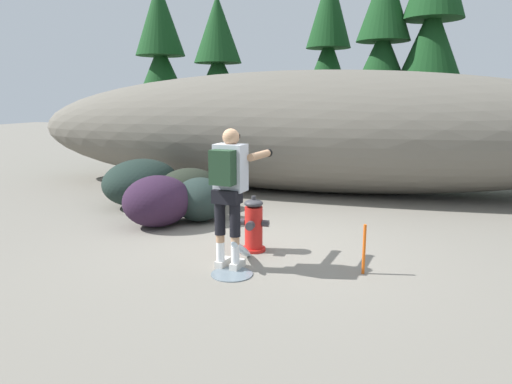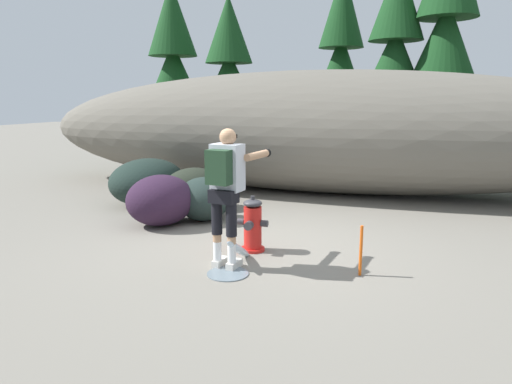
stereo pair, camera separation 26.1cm
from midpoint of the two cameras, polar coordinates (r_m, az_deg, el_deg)
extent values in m
cube|color=slate|center=(6.48, 1.64, -7.02)|extent=(56.00, 56.00, 0.04)
ellipsoid|color=#666056|center=(10.33, 8.53, 7.35)|extent=(13.59, 3.20, 2.63)
cylinder|color=red|center=(6.35, 0.78, -7.02)|extent=(0.33, 0.33, 0.04)
cylinder|color=red|center=(6.26, 0.79, -4.38)|extent=(0.24, 0.24, 0.57)
ellipsoid|color=#333338|center=(6.18, 0.80, -1.40)|extent=(0.25, 0.25, 0.10)
cylinder|color=#333338|center=(6.16, 0.80, -0.72)|extent=(0.06, 0.06, 0.05)
cylinder|color=#333338|center=(6.29, -0.65, -3.65)|extent=(0.09, 0.09, 0.09)
cylinder|color=#333338|center=(6.20, 2.26, -3.90)|extent=(0.09, 0.09, 0.09)
cylinder|color=#333338|center=(6.09, 0.32, -4.16)|extent=(0.11, 0.09, 0.11)
ellipsoid|color=silver|center=(5.81, -0.84, -7.08)|extent=(0.10, 0.80, 0.50)
cylinder|color=slate|center=(5.54, -2.12, -10.01)|extent=(0.49, 0.49, 0.01)
cube|color=beige|center=(5.79, -3.14, -8.62)|extent=(0.13, 0.27, 0.09)
cylinder|color=white|center=(5.69, -3.46, -7.24)|extent=(0.10, 0.10, 0.24)
cylinder|color=tan|center=(5.64, -3.48, -5.63)|extent=(0.10, 0.10, 0.10)
cylinder|color=black|center=(5.57, -3.51, -3.07)|extent=(0.13, 0.13, 0.43)
cube|color=beige|center=(5.71, -1.37, -8.93)|extent=(0.13, 0.27, 0.09)
cylinder|color=white|center=(5.60, -1.66, -7.54)|extent=(0.10, 0.10, 0.24)
cylinder|color=tan|center=(5.55, -1.67, -5.90)|extent=(0.10, 0.10, 0.10)
cylinder|color=black|center=(5.48, -1.69, -3.30)|extent=(0.13, 0.13, 0.43)
cube|color=black|center=(5.46, -2.63, -0.52)|extent=(0.34, 0.24, 0.16)
cube|color=#B7BCC6|center=(5.49, -2.18, 3.03)|extent=(0.39, 0.29, 0.56)
cube|color=#1E3823|center=(5.31, -3.21, 3.04)|extent=(0.30, 0.20, 0.40)
sphere|color=tan|center=(5.46, -2.11, 6.78)|extent=(0.20, 0.20, 0.20)
cube|color=black|center=(5.54, -1.69, 6.89)|extent=(0.15, 0.04, 0.04)
cylinder|color=tan|center=(5.90, -2.37, 4.77)|extent=(0.17, 0.59, 0.09)
sphere|color=black|center=(6.13, -1.16, 5.04)|extent=(0.11, 0.11, 0.11)
cylinder|color=tan|center=(5.70, 1.53, 4.55)|extent=(0.17, 0.59, 0.09)
sphere|color=black|center=(5.95, 2.62, 4.83)|extent=(0.11, 0.11, 0.11)
ellipsoid|color=#1B2A24|center=(9.18, -12.41, 1.25)|extent=(1.52, 1.77, 0.90)
ellipsoid|color=#2C1A2F|center=(7.64, -10.68, -1.00)|extent=(1.44, 1.48, 0.82)
ellipsoid|color=black|center=(8.70, -6.72, 0.47)|extent=(1.44, 1.33, 0.77)
ellipsoid|color=#1E2B28|center=(7.84, -5.50, -0.86)|extent=(1.10, 1.10, 0.74)
cylinder|color=#47331E|center=(15.61, -9.33, 5.78)|extent=(0.29, 0.29, 1.06)
cone|color=#143D19|center=(15.55, -9.57, 12.78)|extent=(2.39, 2.39, 2.74)
cone|color=#143D19|center=(15.74, -9.83, 20.29)|extent=(1.55, 1.55, 2.29)
cylinder|color=#47331E|center=(14.18, -2.71, 5.47)|extent=(0.26, 0.26, 1.12)
cone|color=#143D19|center=(14.10, -2.77, 12.41)|extent=(2.14, 2.14, 2.31)
cone|color=#143D19|center=(14.24, -2.84, 19.39)|extent=(1.39, 1.39, 1.92)
cylinder|color=#47331E|center=(16.73, 10.45, 6.18)|extent=(0.28, 0.28, 1.10)
cone|color=#143D19|center=(16.68, 10.72, 13.43)|extent=(2.35, 2.35, 3.14)
cone|color=#143D19|center=(16.93, 11.04, 21.41)|extent=(1.52, 1.52, 2.61)
cylinder|color=#47331E|center=(14.84, 16.60, 5.74)|extent=(0.29, 0.29, 1.35)
cone|color=#143D19|center=(14.80, 17.06, 13.75)|extent=(2.44, 2.44, 2.79)
cylinder|color=#47331E|center=(14.73, 21.83, 5.65)|extent=(0.31, 0.31, 1.50)
cone|color=#143D19|center=(14.72, 22.53, 14.92)|extent=(2.62, 2.62, 3.27)
cylinder|color=#E55914|center=(5.57, 14.09, -7.02)|extent=(0.04, 0.04, 0.60)
camera|label=1|loc=(0.13, -88.84, 0.23)|focal=32.55mm
camera|label=2|loc=(0.13, 91.16, -0.23)|focal=32.55mm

